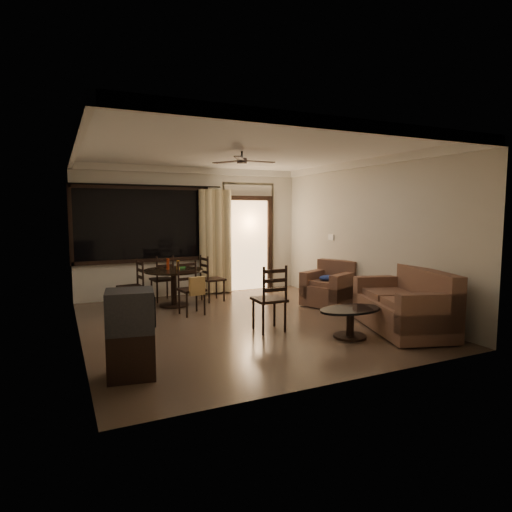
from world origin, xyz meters
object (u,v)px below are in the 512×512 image
dining_chair_west (131,296)px  dining_chair_north (163,287)px  dining_chair_east (212,287)px  tv_cabinet (131,334)px  dining_chair_south (192,298)px  armchair (330,287)px  sofa (407,307)px  coffee_table (350,318)px  dining_table (174,277)px  side_chair (269,311)px

dining_chair_west → dining_chair_north: (0.73, 0.65, 0.00)m
dining_chair_east → tv_cabinet: 4.11m
dining_chair_south → armchair: size_ratio=0.85×
dining_chair_east → sofa: 3.92m
dining_chair_east → coffee_table: bearing=-170.9°
dining_chair_south → armchair: bearing=-16.0°
dining_chair_north → coffee_table: (1.91, -3.73, 0.01)m
dining_chair_south → dining_chair_north: bearing=91.3°
dining_chair_south → sofa: (2.71, -2.41, 0.07)m
dining_table → dining_chair_north: bearing=100.9°
dining_table → dining_chair_south: 0.90m
dining_chair_north → side_chair: 3.08m
tv_cabinet → side_chair: bearing=33.0°
dining_chair_south → tv_cabinet: bearing=-127.3°
dining_chair_north → tv_cabinet: (-1.24, -3.91, 0.21)m
sofa → dining_chair_north: bearing=144.8°
sofa → armchair: bearing=107.7°
dining_chair_east → armchair: size_ratio=0.85×
dining_table → coffee_table: (1.81, -3.19, -0.28)m
dining_chair_west → dining_chair_east: same height
dining_chair_south → dining_chair_north: 1.40m
dining_chair_east → sofa: sofa is taller
dining_chair_north → sofa: size_ratio=0.49×
tv_cabinet → coffee_table: 3.16m
armchair → dining_chair_east: bearing=121.0°
dining_chair_south → sofa: bearing=-49.1°
dining_chair_east → tv_cabinet: bearing=140.7°
sofa → dining_chair_west: bearing=156.4°
side_chair → armchair: bearing=-148.4°
dining_chair_west → dining_chair_north: bearing=124.2°
dining_chair_north → dining_chair_west: bearing=34.2°
dining_table → side_chair: 2.55m
dining_chair_north → coffee_table: 4.19m
dining_chair_east → tv_cabinet: (-2.17, -3.48, 0.21)m
dining_table → dining_chair_north: size_ratio=1.21×
dining_chair_east → armchair: dining_chair_east is taller
dining_chair_west → dining_chair_south: 1.20m
dining_table → tv_cabinet: 3.63m
dining_chair_south → side_chair: 1.71m
dining_chair_west → coffee_table: 4.06m
dining_chair_west → armchair: 3.81m
dining_chair_east → tv_cabinet: tv_cabinet is taller
dining_chair_west → armchair: (3.64, -1.15, 0.07)m
sofa → dining_table: bearing=148.1°
dining_chair_east → sofa: (1.99, -3.37, 0.09)m
dining_chair_west → dining_chair_east: size_ratio=1.00×
coffee_table → sofa: bearing=-4.0°
dining_table → dining_chair_north: dining_chair_north is taller
dining_chair_west → dining_chair_south: (0.94, -0.74, 0.02)m
dining_chair_north → armchair: bearing=140.9°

